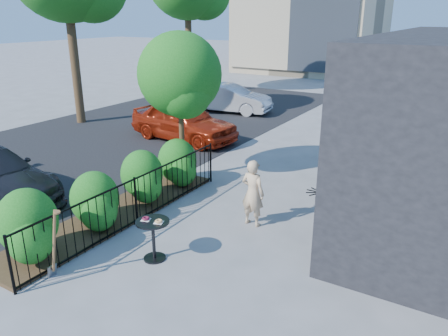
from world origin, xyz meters
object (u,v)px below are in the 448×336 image
Objects in this scene: patio_tree at (181,80)px; car_red at (184,121)px; car_silver at (229,98)px; shovel at (54,248)px; cafe_table at (153,233)px; woman at (253,193)px.

patio_tree is 0.95× the size of car_red.
shovel is at bearing -169.49° from car_silver.
cafe_table is 0.57× the size of woman.
car_red is (-3.36, 8.36, 0.09)m from shovel.
shovel is (-1.94, -3.63, -0.13)m from woman.
shovel reaches higher than cafe_table.
shovel is at bearing -79.11° from patio_tree.
patio_tree reaches higher than shovel.
patio_tree is 2.64× the size of woman.
car_red is 1.06× the size of car_silver.
patio_tree is at bearing -22.23° from woman.
cafe_table is 0.20× the size of car_red.
cafe_table is (2.00, -3.70, -2.21)m from patio_tree.
car_silver is (-6.31, 9.71, -0.10)m from woman.
cafe_table is 0.22× the size of car_silver.
shovel is at bearing -152.46° from car_red.
car_red is (-5.30, 4.74, -0.04)m from woman.
car_silver is (-5.39, 11.94, 0.10)m from cafe_table.
woman is at bearing 67.70° from cafe_table.
car_silver is (-1.01, 4.97, -0.06)m from car_red.
woman is at bearing -126.15° from car_red.
patio_tree is at bearing 118.42° from cafe_table.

